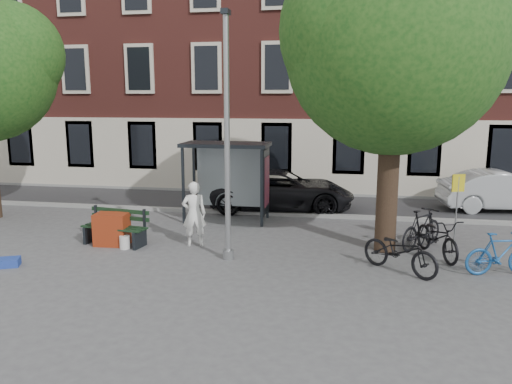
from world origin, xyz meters
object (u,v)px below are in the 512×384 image
object	(u,v)px
bike_b	(501,254)
red_stand	(112,229)
bike_d	(422,229)
car_dark	(281,190)
bus_shelter	(238,164)
notice_sign	(458,194)
bike_c	(437,237)
bike_a	(400,251)
car_silver	(503,191)
painter	(194,214)
bench	(116,229)
lamppost	(227,151)

from	to	relation	value
bike_b	red_stand	bearing A→B (deg)	72.10
bike_d	car_dark	size ratio (longest dim) A/B	0.35
bus_shelter	car_dark	size ratio (longest dim) A/B	0.54
car_dark	notice_sign	distance (m)	6.75
bike_c	red_stand	world-z (taller)	bike_c
bus_shelter	bike_a	bearing A→B (deg)	-42.03
car_silver	notice_sign	world-z (taller)	notice_sign
painter	bench	xyz separation A→B (m)	(-2.22, -0.26, -0.46)
bus_shelter	red_stand	world-z (taller)	bus_shelter
bench	bike_b	xyz separation A→B (m)	(9.92, -0.75, 0.06)
bike_b	bike_c	bearing A→B (deg)	32.32
painter	car_dark	size ratio (longest dim) A/B	0.34
lamppost	bike_c	xyz separation A→B (m)	(5.28, 1.15, -2.25)
bike_a	bike_d	xyz separation A→B (m)	(0.78, 2.09, 0.03)
lamppost	bench	world-z (taller)	lamppost
notice_sign	bench	bearing A→B (deg)	166.76
bench	car_dark	distance (m)	6.62
bus_shelter	bike_c	world-z (taller)	bus_shelter
lamppost	red_stand	distance (m)	4.26
bike_b	car_silver	size ratio (longest dim) A/B	0.38
bike_d	car_dark	bearing A→B (deg)	-4.30
bench	car_silver	world-z (taller)	car_silver
bus_shelter	notice_sign	size ratio (longest dim) A/B	1.37
car_dark	car_silver	distance (m)	8.09
lamppost	bike_b	xyz separation A→B (m)	(6.50, -0.01, -2.27)
red_stand	bike_d	bearing A→B (deg)	7.98
lamppost	car_dark	size ratio (longest dim) A/B	1.15
bus_shelter	bike_b	bearing A→B (deg)	-30.08
lamppost	bench	xyz separation A→B (m)	(-3.42, 0.74, -2.34)
bus_shelter	painter	xyz separation A→B (m)	(-0.59, -3.11, -1.01)
lamppost	car_silver	world-z (taller)	lamppost
notice_sign	bike_b	bearing A→B (deg)	-90.92
bike_a	car_silver	size ratio (longest dim) A/B	0.45
bike_b	notice_sign	distance (m)	2.23
red_stand	notice_sign	size ratio (longest dim) A/B	0.43
painter	lamppost	bearing A→B (deg)	121.59
bench	red_stand	world-z (taller)	bench
bus_shelter	notice_sign	distance (m)	6.85
bike_b	bike_a	bearing A→B (deg)	81.63
lamppost	red_stand	world-z (taller)	lamppost
bike_b	bike_c	size ratio (longest dim) A/B	0.83
bench	red_stand	xyz separation A→B (m)	(-0.08, -0.08, 0.00)
red_stand	notice_sign	distance (m)	9.49
car_silver	lamppost	bearing A→B (deg)	122.93
bike_c	red_stand	size ratio (longest dim) A/B	2.27
notice_sign	bus_shelter	bearing A→B (deg)	140.71
bike_b	car_silver	bearing A→B (deg)	-30.15
bus_shelter	car_silver	world-z (taller)	bus_shelter
bench	painter	bearing A→B (deg)	16.11
car_dark	red_stand	distance (m)	6.73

